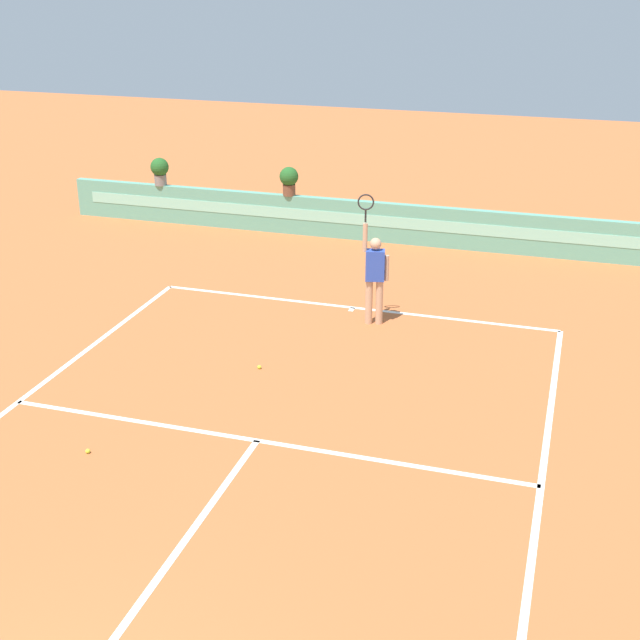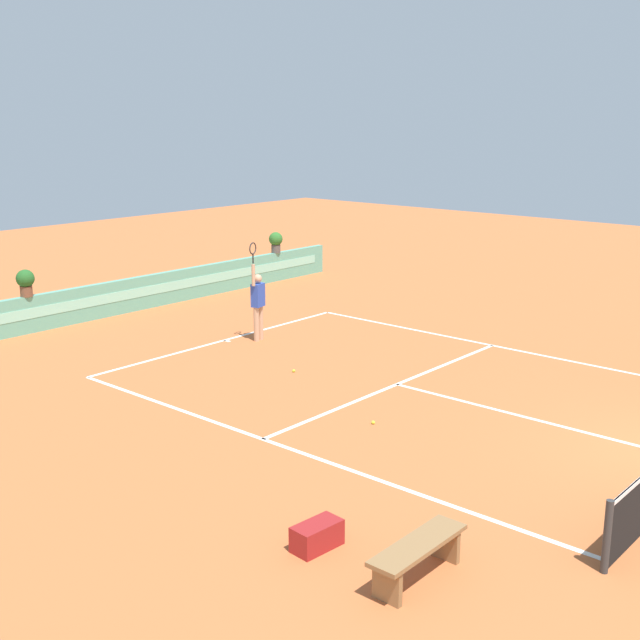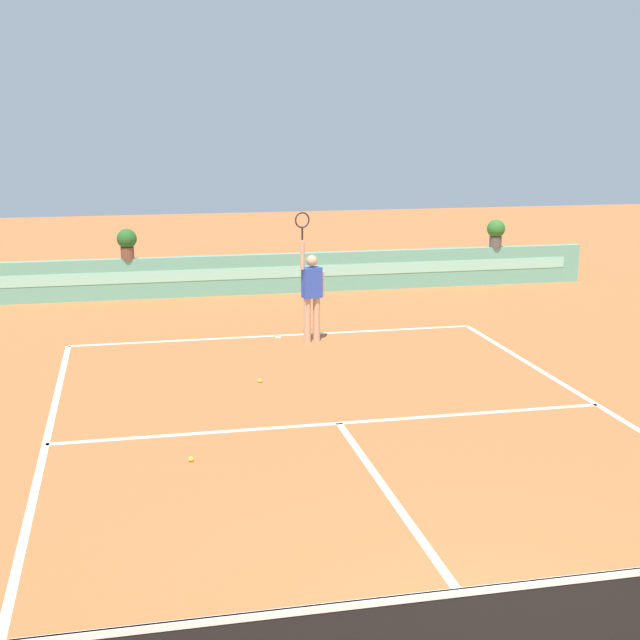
% 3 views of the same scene
% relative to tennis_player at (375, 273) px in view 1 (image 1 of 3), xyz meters
% --- Properties ---
extents(ground_plane, '(60.00, 60.00, 0.00)m').
position_rel_tennis_player_xyz_m(ground_plane, '(-0.59, -5.23, -1.05)').
color(ground_plane, '#BC6033').
extents(court_lines, '(8.32, 11.94, 0.01)m').
position_rel_tennis_player_xyz_m(court_lines, '(-0.59, -4.51, -1.05)').
color(court_lines, white).
rests_on(court_lines, ground).
extents(back_wall_barrier, '(18.00, 0.21, 1.00)m').
position_rel_tennis_player_xyz_m(back_wall_barrier, '(-0.59, 5.16, -0.55)').
color(back_wall_barrier, '#60A88E').
rests_on(back_wall_barrier, ground).
extents(tennis_player, '(0.61, 0.30, 2.58)m').
position_rel_tennis_player_xyz_m(tennis_player, '(0.00, 0.00, 0.00)').
color(tennis_player, tan).
rests_on(tennis_player, ground).
extents(tennis_ball_near_baseline, '(0.07, 0.07, 0.07)m').
position_rel_tennis_player_xyz_m(tennis_ball_near_baseline, '(-1.41, -2.55, -1.02)').
color(tennis_ball_near_baseline, '#CCE033').
rests_on(tennis_ball_near_baseline, ground).
extents(tennis_ball_mid_court, '(0.07, 0.07, 0.07)m').
position_rel_tennis_player_xyz_m(tennis_ball_mid_court, '(-2.80, -5.87, -1.02)').
color(tennis_ball_mid_court, '#CCE033').
rests_on(tennis_ball_mid_court, ground).
extents(potted_plant_left, '(0.48, 0.48, 0.72)m').
position_rel_tennis_player_xyz_m(potted_plant_left, '(-3.49, 5.16, 0.36)').
color(potted_plant_left, brown).
rests_on(potted_plant_left, back_wall_barrier).
extents(potted_plant_far_left, '(0.48, 0.48, 0.72)m').
position_rel_tennis_player_xyz_m(potted_plant_far_left, '(-7.10, 5.16, 0.36)').
color(potted_plant_far_left, gray).
rests_on(potted_plant_far_left, back_wall_barrier).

